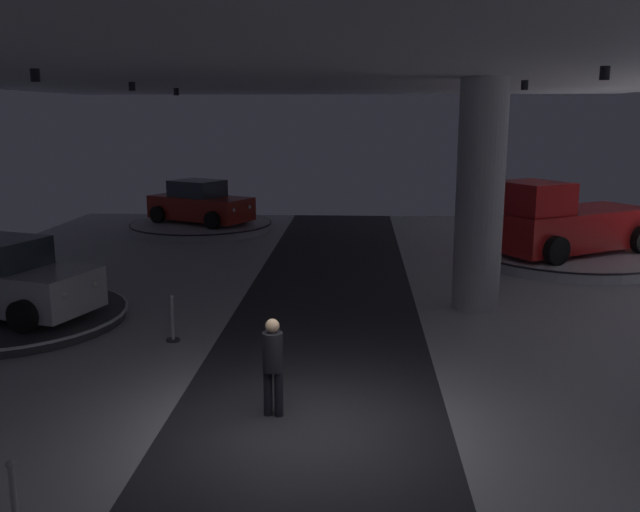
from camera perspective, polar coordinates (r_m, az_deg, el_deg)
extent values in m
cube|color=#B2B2B7|center=(10.56, -1.18, -14.64)|extent=(24.00, 44.00, 0.05)
cube|color=#2D2D33|center=(10.55, -1.18, -14.50)|extent=(4.40, 44.00, 0.01)
cube|color=silver|center=(9.49, -1.33, 17.07)|extent=(24.00, 44.00, 0.10)
cylinder|color=black|center=(13.03, -22.70, 13.76)|extent=(0.16, 0.16, 0.22)
cylinder|color=black|center=(17.84, -15.43, 13.49)|extent=(0.16, 0.16, 0.22)
cylinder|color=black|center=(21.99, -11.92, 13.28)|extent=(0.16, 0.16, 0.22)
cylinder|color=black|center=(12.30, 22.70, 13.93)|extent=(0.16, 0.16, 0.22)
cylinder|color=black|center=(17.00, 16.73, 13.52)|extent=(0.16, 0.16, 0.22)
cylinder|color=black|center=(21.66, 13.69, 13.23)|extent=(0.16, 0.16, 0.22)
cylinder|color=#ADADB2|center=(16.73, 13.22, 4.91)|extent=(1.14, 1.14, 5.50)
cylinder|color=silver|center=(23.13, 20.10, -0.10)|extent=(5.95, 5.95, 0.36)
cylinder|color=black|center=(23.10, 20.13, 0.27)|extent=(6.06, 6.06, 0.05)
cube|color=red|center=(22.96, 20.27, 2.17)|extent=(5.63, 4.52, 1.20)
cube|color=red|center=(21.59, 17.42, 4.61)|extent=(2.43, 2.50, 1.00)
cube|color=#28333D|center=(21.96, 18.37, 4.66)|extent=(0.97, 1.54, 0.75)
cylinder|color=black|center=(20.89, 19.15, 0.43)|extent=(0.86, 0.67, 0.84)
cylinder|color=black|center=(22.53, 14.82, 1.49)|extent=(0.86, 0.67, 0.84)
cylinder|color=black|center=(25.16, 21.09, 2.14)|extent=(0.86, 0.67, 0.84)
cylinder|color=#333338|center=(17.16, -24.65, -4.68)|extent=(5.22, 5.22, 0.24)
cylinder|color=white|center=(17.13, -24.67, -4.40)|extent=(5.32, 5.32, 0.05)
cube|color=silver|center=(16.98, -24.86, -2.32)|extent=(4.54, 2.95, 0.90)
cylinder|color=black|center=(16.81, -18.93, -2.93)|extent=(0.71, 0.41, 0.68)
cylinder|color=black|center=(15.38, -23.61, -4.65)|extent=(0.71, 0.41, 0.68)
sphere|color=white|center=(15.95, -18.39, -2.26)|extent=(0.18, 0.18, 0.18)
sphere|color=white|center=(15.22, -20.70, -3.09)|extent=(0.18, 0.18, 0.18)
cylinder|color=#B7B7BC|center=(28.16, -9.88, 2.46)|extent=(5.59, 5.59, 0.32)
cylinder|color=black|center=(28.14, -9.89, 2.72)|extent=(5.70, 5.70, 0.05)
cube|color=maroon|center=(28.04, -9.93, 4.01)|extent=(4.55, 3.57, 0.90)
cube|color=#2D3842|center=(28.05, -10.22, 5.54)|extent=(2.41, 2.27, 0.70)
cylinder|color=black|center=(27.94, -6.35, 3.53)|extent=(0.70, 0.51, 0.68)
cylinder|color=black|center=(26.41, -9.00, 2.97)|extent=(0.70, 0.51, 0.68)
cylinder|color=black|center=(29.76, -10.72, 3.90)|extent=(0.70, 0.51, 0.68)
cylinder|color=black|center=(28.33, -13.42, 3.39)|extent=(0.70, 0.51, 0.68)
sphere|color=white|center=(27.11, -5.97, 4.10)|extent=(0.18, 0.18, 0.18)
sphere|color=white|center=(26.34, -7.27, 3.84)|extent=(0.18, 0.18, 0.18)
cylinder|color=black|center=(10.97, -4.37, -11.19)|extent=(0.14, 0.14, 0.80)
cylinder|color=black|center=(10.92, -3.47, -11.28)|extent=(0.14, 0.14, 0.80)
cylinder|color=black|center=(10.70, -3.97, -7.98)|extent=(0.32, 0.32, 0.62)
sphere|color=tan|center=(10.57, -4.01, -5.84)|extent=(0.22, 0.22, 0.22)
cylinder|color=#B2B2B7|center=(8.65, -24.19, -18.39)|extent=(0.07, 0.07, 0.96)
sphere|color=#B2B2B7|center=(8.42, -24.47, -15.55)|extent=(0.10, 0.10, 0.10)
cylinder|color=#333338|center=(14.74, -12.17, -6.87)|extent=(0.28, 0.28, 0.04)
cylinder|color=#B2B2B7|center=(14.60, -12.24, -5.16)|extent=(0.07, 0.07, 0.96)
sphere|color=#B2B2B7|center=(14.46, -12.33, -3.34)|extent=(0.10, 0.10, 0.10)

